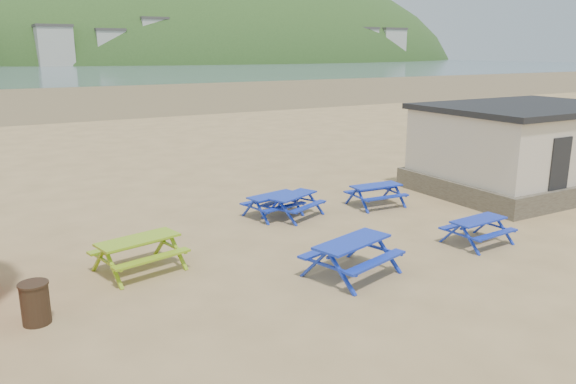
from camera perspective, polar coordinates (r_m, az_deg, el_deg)
ground at (r=15.24m, az=0.39°, el=-5.20°), size 400.00×400.00×0.00m
wet_sand at (r=68.00m, az=-23.86°, el=8.84°), size 400.00×400.00×0.00m
picnic_table_blue_a at (r=17.50m, az=0.54°, el=-1.39°), size 2.09×1.92×0.71m
picnic_table_blue_b at (r=17.57m, az=-1.53°, el=-1.37°), size 1.87×1.62×0.69m
picnic_table_blue_c at (r=18.93m, az=8.91°, el=-0.34°), size 1.79×1.48×0.71m
picnic_table_blue_d at (r=13.12m, az=6.50°, el=-6.65°), size 2.36×2.10×0.84m
picnic_table_blue_f at (r=15.94m, az=18.71°, el=-3.80°), size 1.73×1.44×0.69m
picnic_table_yellow at (r=13.75m, az=-14.90°, el=-6.16°), size 2.18×1.90×0.79m
litter_bin at (r=11.86m, az=-24.30°, el=-10.23°), size 0.56×0.56×0.83m
amenity_block at (r=22.50m, az=22.88°, el=4.18°), size 7.40×5.40×3.15m
headland_town at (r=261.32m, az=-8.00°, el=10.91°), size 264.00×144.00×108.00m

